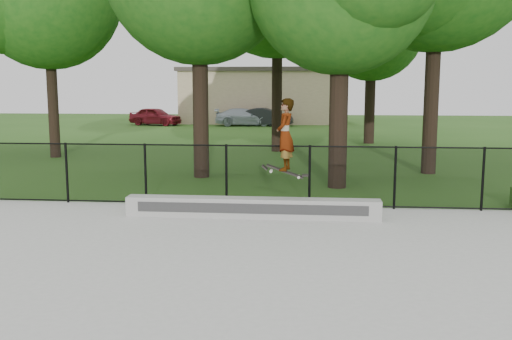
{
  "coord_description": "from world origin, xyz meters",
  "views": [
    {
      "loc": [
        2.0,
        -7.55,
        2.97
      ],
      "look_at": [
        0.88,
        4.2,
        1.2
      ],
      "focal_mm": 40.0,
      "sensor_mm": 36.0,
      "label": 1
    }
  ],
  "objects_px": {
    "car_b": "(265,117)",
    "car_c": "(245,117)",
    "grind_ledge": "(252,208)",
    "car_a": "(155,116)",
    "skater_airborne": "(285,136)"
  },
  "relations": [
    {
      "from": "car_a",
      "to": "skater_airborne",
      "type": "height_order",
      "value": "skater_airborne"
    },
    {
      "from": "car_a",
      "to": "skater_airborne",
      "type": "relative_size",
      "value": 2.2
    },
    {
      "from": "car_b",
      "to": "car_c",
      "type": "relative_size",
      "value": 0.89
    },
    {
      "from": "car_c",
      "to": "skater_airborne",
      "type": "bearing_deg",
      "value": -178.8
    },
    {
      "from": "grind_ledge",
      "to": "car_a",
      "type": "relative_size",
      "value": 1.45
    },
    {
      "from": "car_a",
      "to": "skater_airborne",
      "type": "xyz_separation_m",
      "value": [
        10.91,
        -29.21,
        1.21
      ]
    },
    {
      "from": "grind_ledge",
      "to": "car_a",
      "type": "distance_m",
      "value": 30.89
    },
    {
      "from": "car_a",
      "to": "car_b",
      "type": "relative_size",
      "value": 1.08
    },
    {
      "from": "grind_ledge",
      "to": "skater_airborne",
      "type": "distance_m",
      "value": 1.75
    },
    {
      "from": "car_a",
      "to": "skater_airborne",
      "type": "distance_m",
      "value": 31.2
    },
    {
      "from": "car_b",
      "to": "car_a",
      "type": "bearing_deg",
      "value": 94.53
    },
    {
      "from": "grind_ledge",
      "to": "skater_airborne",
      "type": "bearing_deg",
      "value": -3.68
    },
    {
      "from": "car_b",
      "to": "car_c",
      "type": "distance_m",
      "value": 1.51
    },
    {
      "from": "grind_ledge",
      "to": "car_b",
      "type": "height_order",
      "value": "car_b"
    },
    {
      "from": "grind_ledge",
      "to": "car_c",
      "type": "xyz_separation_m",
      "value": [
        -3.51,
        29.15,
        0.36
      ]
    }
  ]
}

